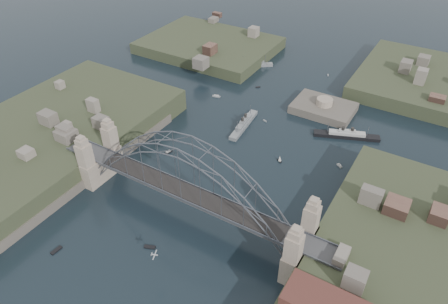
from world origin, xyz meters
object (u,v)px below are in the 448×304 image
at_px(naval_cruiser_far, 254,65).
at_px(ocean_liner, 347,135).
at_px(bridge, 187,181).
at_px(naval_cruiser_near, 244,124).
at_px(fort_island, 323,112).

relative_size(naval_cruiser_far, ocean_liner, 0.68).
height_order(bridge, naval_cruiser_near, bridge).
height_order(bridge, naval_cruiser_far, bridge).
height_order(fort_island, naval_cruiser_near, naval_cruiser_near).
bearing_deg(naval_cruiser_far, bridge, -72.72).
xyz_separation_m(fort_island, naval_cruiser_near, (-20.55, -24.28, 1.26)).
bearing_deg(ocean_liner, naval_cruiser_far, 148.51).
xyz_separation_m(naval_cruiser_far, ocean_liner, (52.96, -32.44, -0.04)).
bearing_deg(naval_cruiser_far, fort_island, -27.14).
distance_m(fort_island, ocean_liner, 17.46).
relative_size(naval_cruiser_near, ocean_liner, 0.92).
xyz_separation_m(naval_cruiser_near, naval_cruiser_far, (-19.63, 44.88, -0.04)).
relative_size(fort_island, naval_cruiser_far, 1.49).
relative_size(bridge, naval_cruiser_far, 5.68).
distance_m(bridge, naval_cruiser_near, 47.89).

